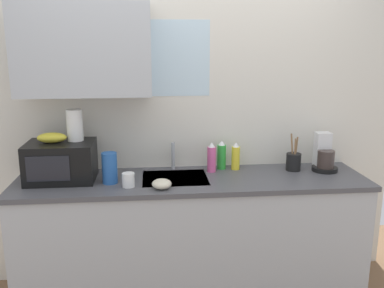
# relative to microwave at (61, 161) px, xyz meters

# --- Properties ---
(kitchen_wall_assembly) EXTENTS (3.26, 0.42, 2.50)m
(kitchen_wall_assembly) POSITION_rel_microwave_xyz_m (0.78, 0.26, 0.32)
(kitchen_wall_assembly) COLOR silver
(kitchen_wall_assembly) RESTS_ON ground
(counter_unit) EXTENTS (2.49, 0.63, 0.90)m
(counter_unit) POSITION_rel_microwave_xyz_m (0.91, -0.05, -0.58)
(counter_unit) COLOR #B2B7BC
(counter_unit) RESTS_ON ground
(sink_faucet) EXTENTS (0.03, 0.03, 0.21)m
(sink_faucet) POSITION_rel_microwave_xyz_m (0.79, 0.19, -0.03)
(sink_faucet) COLOR #B2B5BA
(sink_faucet) RESTS_ON counter_unit
(microwave) EXTENTS (0.46, 0.35, 0.27)m
(microwave) POSITION_rel_microwave_xyz_m (0.00, 0.00, 0.00)
(microwave) COLOR black
(microwave) RESTS_ON counter_unit
(banana_bunch) EXTENTS (0.20, 0.11, 0.07)m
(banana_bunch) POSITION_rel_microwave_xyz_m (-0.05, 0.00, 0.17)
(banana_bunch) COLOR gold
(banana_bunch) RESTS_ON microwave
(paper_towel_roll) EXTENTS (0.11, 0.11, 0.22)m
(paper_towel_roll) POSITION_rel_microwave_xyz_m (0.10, 0.05, 0.24)
(paper_towel_roll) COLOR white
(paper_towel_roll) RESTS_ON microwave
(coffee_maker) EXTENTS (0.19, 0.21, 0.28)m
(coffee_maker) POSITION_rel_microwave_xyz_m (1.92, 0.06, -0.03)
(coffee_maker) COLOR black
(coffee_maker) RESTS_ON counter_unit
(dish_soap_bottle_pink) EXTENTS (0.06, 0.06, 0.22)m
(dish_soap_bottle_pink) POSITION_rel_microwave_xyz_m (1.07, 0.10, -0.03)
(dish_soap_bottle_pink) COLOR #E55999
(dish_soap_bottle_pink) RESTS_ON counter_unit
(dish_soap_bottle_green) EXTENTS (0.07, 0.07, 0.22)m
(dish_soap_bottle_green) POSITION_rel_microwave_xyz_m (1.16, 0.16, -0.03)
(dish_soap_bottle_green) COLOR green
(dish_soap_bottle_green) RESTS_ON counter_unit
(dish_soap_bottle_yellow) EXTENTS (0.06, 0.06, 0.21)m
(dish_soap_bottle_yellow) POSITION_rel_microwave_xyz_m (1.26, 0.14, -0.04)
(dish_soap_bottle_yellow) COLOR yellow
(dish_soap_bottle_yellow) RESTS_ON counter_unit
(cereal_canister) EXTENTS (0.10, 0.10, 0.21)m
(cereal_canister) POSITION_rel_microwave_xyz_m (0.34, -0.10, -0.03)
(cereal_canister) COLOR #2659A5
(cereal_canister) RESTS_ON counter_unit
(mug_white) EXTENTS (0.08, 0.08, 0.09)m
(mug_white) POSITION_rel_microwave_xyz_m (0.47, -0.19, -0.09)
(mug_white) COLOR white
(mug_white) RESTS_ON counter_unit
(utensil_crock) EXTENTS (0.11, 0.11, 0.28)m
(utensil_crock) POSITION_rel_microwave_xyz_m (1.69, 0.07, -0.07)
(utensil_crock) COLOR black
(utensil_crock) RESTS_ON counter_unit
(small_bowl) EXTENTS (0.13, 0.13, 0.06)m
(small_bowl) POSITION_rel_microwave_xyz_m (0.69, -0.25, -0.10)
(small_bowl) COLOR beige
(small_bowl) RESTS_ON counter_unit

